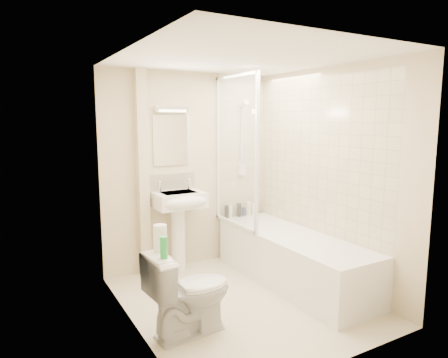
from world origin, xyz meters
TOP-DOWN VIEW (x-y plane):
  - floor at (0.00, 0.00)m, footprint 2.50×2.50m
  - wall_back at (0.00, 1.25)m, footprint 2.20×0.02m
  - wall_left at (-1.10, 0.00)m, footprint 0.02×2.50m
  - wall_right at (1.10, 0.00)m, footprint 0.02×2.50m
  - ceiling at (0.00, 0.00)m, footprint 2.20×2.50m
  - tile_back at (0.75, 1.24)m, footprint 0.70×0.01m
  - tile_right at (1.09, 0.13)m, footprint 0.01×2.10m
  - pipe_boxing at (-0.62, 1.19)m, footprint 0.12×0.12m
  - splashback at (-0.24, 1.24)m, footprint 0.60×0.02m
  - mirror at (-0.24, 1.24)m, footprint 0.46×0.01m
  - strip_light at (-0.24, 1.22)m, footprint 0.42×0.07m
  - bathtub at (0.75, 0.13)m, footprint 0.70×2.10m
  - shower_screen at (0.40, 0.80)m, footprint 0.04×0.92m
  - shower_fixture at (0.75, 1.19)m, footprint 0.10×0.16m
  - pedestal_sink at (-0.24, 1.01)m, footprint 0.58×0.52m
  - bottle_black_a at (0.49, 1.16)m, footprint 0.05×0.05m
  - bottle_white_a at (0.54, 1.16)m, footprint 0.05×0.05m
  - bottle_black_b at (0.68, 1.16)m, footprint 0.06×0.06m
  - bottle_blue at (0.75, 1.16)m, footprint 0.05×0.05m
  - bottle_cream at (0.83, 1.16)m, footprint 0.07×0.07m
  - bottle_white_b at (0.91, 1.16)m, footprint 0.05×0.05m
  - bottle_green at (0.95, 1.16)m, footprint 0.06×0.06m
  - toilet at (-0.72, -0.30)m, footprint 0.55×0.81m
  - toilet_roll_lower at (-0.95, -0.22)m, footprint 0.11×0.11m
  - toilet_roll_upper at (-0.94, -0.21)m, footprint 0.11×0.11m
  - green_bottle at (-0.99, -0.40)m, footprint 0.06×0.06m

SIDE VIEW (x-z plane):
  - floor at x=0.00m, z-range 0.00..0.00m
  - bathtub at x=0.75m, z-range 0.01..0.56m
  - toilet at x=-0.72m, z-range 0.00..0.75m
  - bottle_green at x=0.95m, z-range 0.55..0.65m
  - bottle_blue at x=0.75m, z-range 0.55..0.66m
  - bottle_white_b at x=0.91m, z-range 0.55..0.70m
  - bottle_white_a at x=0.54m, z-range 0.55..0.71m
  - bottle_black_a at x=0.49m, z-range 0.55..0.72m
  - bottle_black_b at x=0.68m, z-range 0.55..0.73m
  - bottle_cream at x=0.83m, z-range 0.55..0.74m
  - pedestal_sink at x=-0.24m, z-range 0.23..1.34m
  - toilet_roll_lower at x=-0.95m, z-range 0.75..0.86m
  - green_bottle at x=-0.99m, z-range 0.75..0.93m
  - toilet_roll_upper at x=-0.94m, z-range 0.86..0.97m
  - splashback at x=-0.24m, z-range 0.88..1.18m
  - wall_back at x=0.00m, z-range 0.00..2.40m
  - wall_left at x=-1.10m, z-range 0.00..2.40m
  - wall_right at x=1.10m, z-range 0.00..2.40m
  - pipe_boxing at x=-0.62m, z-range 0.00..2.40m
  - tile_back at x=0.75m, z-range 0.55..2.30m
  - tile_right at x=1.09m, z-range 0.55..2.30m
  - shower_screen at x=0.40m, z-range 0.55..2.35m
  - shower_fixture at x=0.75m, z-range 1.05..2.04m
  - mirror at x=-0.24m, z-range 1.28..1.88m
  - strip_light at x=-0.24m, z-range 1.92..1.98m
  - ceiling at x=0.00m, z-range 2.39..2.41m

